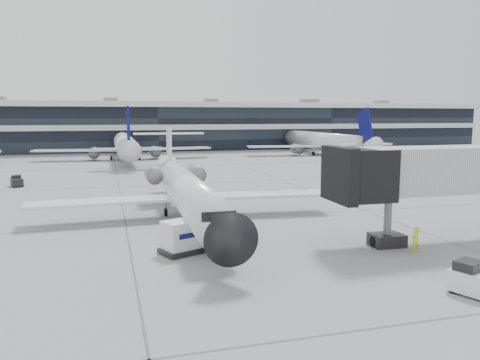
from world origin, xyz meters
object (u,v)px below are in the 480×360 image
object	(u,v)px
ramp_worker	(415,240)
cargo_uld	(181,237)
regional_jet	(186,189)
baggage_tug	(478,281)

from	to	relation	value
ramp_worker	cargo_uld	distance (m)	13.89
regional_jet	baggage_tug	bearing A→B (deg)	-61.59
regional_jet	baggage_tug	world-z (taller)	regional_jet
baggage_tug	regional_jet	bearing A→B (deg)	95.92
baggage_tug	ramp_worker	bearing A→B (deg)	55.98
baggage_tug	cargo_uld	xyz separation A→B (m)	(-11.89, 10.23, 0.29)
ramp_worker	baggage_tug	size ratio (longest dim) A/B	0.58
regional_jet	baggage_tug	size ratio (longest dim) A/B	10.95
baggage_tug	cargo_uld	size ratio (longest dim) A/B	0.96
regional_jet	cargo_uld	distance (m)	9.78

